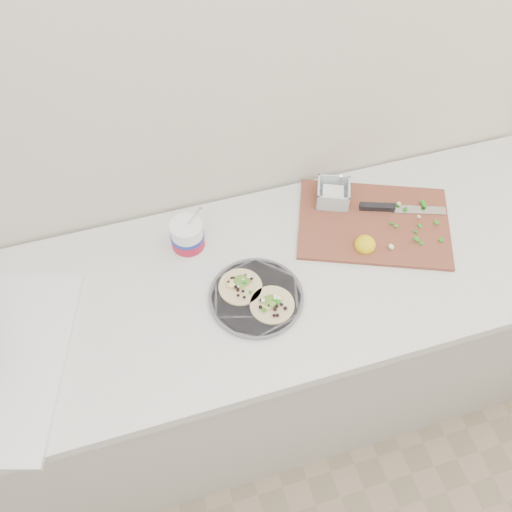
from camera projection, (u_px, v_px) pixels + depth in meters
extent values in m
cube|color=beige|center=(147.00, 113.00, 1.44)|extent=(3.50, 0.05, 2.60)
cube|color=beige|center=(201.00, 366.00, 1.97)|extent=(2.40, 0.62, 0.86)
cube|color=silver|center=(190.00, 302.00, 1.60)|extent=(2.44, 0.66, 0.04)
cylinder|color=#54535A|center=(256.00, 298.00, 1.58)|extent=(0.25, 0.25, 0.01)
cylinder|color=#54535A|center=(256.00, 297.00, 1.57)|extent=(0.26, 0.26, 0.00)
cylinder|color=white|center=(188.00, 237.00, 1.64)|extent=(0.09, 0.09, 0.11)
cylinder|color=#A8122E|center=(188.00, 240.00, 1.65)|extent=(0.10, 0.10, 0.04)
cylinder|color=#192D99|center=(187.00, 236.00, 1.63)|extent=(0.10, 0.10, 0.01)
cube|color=brown|center=(374.00, 223.00, 1.74)|extent=(0.54, 0.47, 0.01)
cube|color=white|center=(333.00, 195.00, 1.77)|extent=(0.06, 0.06, 0.03)
ellipsoid|color=yellow|center=(366.00, 243.00, 1.66)|extent=(0.06, 0.06, 0.05)
cube|color=silver|center=(419.00, 210.00, 1.76)|extent=(0.17, 0.09, 0.00)
cube|color=black|center=(377.00, 207.00, 1.76)|extent=(0.11, 0.06, 0.02)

